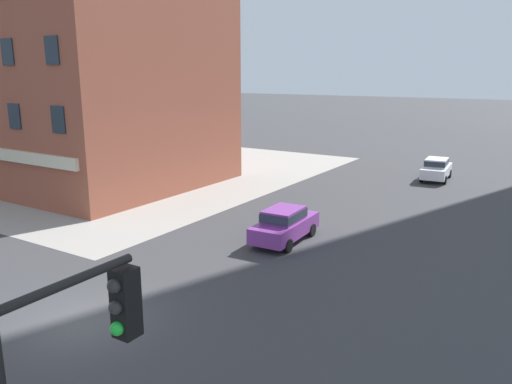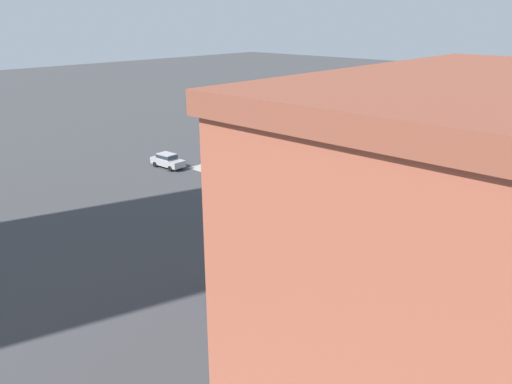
% 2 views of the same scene
% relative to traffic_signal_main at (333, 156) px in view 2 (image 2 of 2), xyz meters
% --- Properties ---
extents(ground_plane, '(320.00, 320.00, 0.00)m').
position_rel_traffic_signal_main_xyz_m(ground_plane, '(-7.35, 7.40, -4.53)').
color(ground_plane, '#38383A').
extents(sidewalk_corner_slab, '(20.00, 19.00, 0.02)m').
position_rel_traffic_signal_main_xyz_m(sidewalk_corner_slab, '(8.65, -7.10, -4.53)').
color(sidewalk_corner_slab, gray).
rests_on(sidewalk_corner_slab, ground).
extents(traffic_signal_main, '(6.33, 2.09, 6.69)m').
position_rel_traffic_signal_main_xyz_m(traffic_signal_main, '(0.00, 0.00, 0.00)').
color(traffic_signal_main, black).
rests_on(traffic_signal_main, ground).
extents(bollard_sphere_curb_a, '(0.83, 0.83, 0.83)m').
position_rel_traffic_signal_main_xyz_m(bollard_sphere_curb_a, '(2.81, -0.25, -4.11)').
color(bollard_sphere_curb_a, gray).
rests_on(bollard_sphere_curb_a, ground).
extents(bollard_sphere_curb_b, '(0.83, 0.83, 0.83)m').
position_rel_traffic_signal_main_xyz_m(bollard_sphere_curb_b, '(4.43, -0.25, -4.11)').
color(bollard_sphere_curb_b, gray).
rests_on(bollard_sphere_curb_b, ground).
extents(bollard_sphere_curb_c, '(0.83, 0.83, 0.83)m').
position_rel_traffic_signal_main_xyz_m(bollard_sphere_curb_c, '(5.87, -0.22, -4.11)').
color(bollard_sphere_curb_c, gray).
rests_on(bollard_sphere_curb_c, ground).
extents(bollard_sphere_curb_d, '(0.83, 0.83, 0.83)m').
position_rel_traffic_signal_main_xyz_m(bollard_sphere_curb_d, '(7.38, -0.02, -4.11)').
color(bollard_sphere_curb_d, gray).
rests_on(bollard_sphere_curb_d, ground).
extents(bollard_sphere_curb_e, '(0.83, 0.83, 0.83)m').
position_rel_traffic_signal_main_xyz_m(bollard_sphere_curb_e, '(8.42, -0.30, -4.11)').
color(bollard_sphere_curb_e, gray).
rests_on(bollard_sphere_curb_e, ground).
extents(bench_near_signal, '(1.82, 0.57, 0.49)m').
position_rel_traffic_signal_main_xyz_m(bench_near_signal, '(7.23, -2.60, -4.20)').
color(bench_near_signal, tan).
rests_on(bench_near_signal, ground).
extents(pedestrian_near_bench, '(0.39, 0.44, 1.68)m').
position_rel_traffic_signal_main_xyz_m(pedestrian_near_bench, '(11.57, -1.30, -3.56)').
color(pedestrian_near_bench, gray).
rests_on(pedestrian_near_bench, ground).
extents(pedestrian_at_curb, '(0.27, 0.54, 1.61)m').
position_rel_traffic_signal_main_xyz_m(pedestrian_at_curb, '(5.98, -6.44, -3.61)').
color(pedestrian_at_curb, '#333333').
rests_on(pedestrian_at_curb, ground).
extents(pedestrian_walking_east, '(0.50, 0.33, 1.74)m').
position_rel_traffic_signal_main_xyz_m(pedestrian_walking_east, '(14.85, -4.37, -3.52)').
color(pedestrian_walking_east, '#333333').
rests_on(pedestrian_walking_east, ground).
extents(pedestrian_with_bag, '(0.44, 0.38, 1.60)m').
position_rel_traffic_signal_main_xyz_m(pedestrian_with_bag, '(1.60, -12.13, -3.62)').
color(pedestrian_with_bag, '#232847').
rests_on(pedestrian_with_bag, ground).
extents(street_lamp_corner_near, '(0.36, 0.36, 5.05)m').
position_rel_traffic_signal_main_xyz_m(street_lamp_corner_near, '(2.65, -0.26, -1.33)').
color(street_lamp_corner_near, black).
rests_on(street_lamp_corner_near, ground).
extents(car_main_northbound_near, '(4.48, 2.05, 1.68)m').
position_rel_traffic_signal_main_xyz_m(car_main_northbound_near, '(20.54, 3.86, -3.61)').
color(car_main_northbound_near, '#99999E').
rests_on(car_main_northbound_near, ground).
extents(car_main_northbound_far, '(2.05, 4.48, 1.68)m').
position_rel_traffic_signal_main_xyz_m(car_main_northbound_far, '(-5.58, 18.15, -3.61)').
color(car_main_northbound_far, '#7A3389').
rests_on(car_main_northbound_far, ground).
extents(car_cross_eastbound, '(2.09, 4.50, 1.68)m').
position_rel_traffic_signal_main_xyz_m(car_cross_eastbound, '(-9.21, -20.46, -3.61)').
color(car_cross_eastbound, '#7A3389').
rests_on(car_cross_eastbound, ground).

